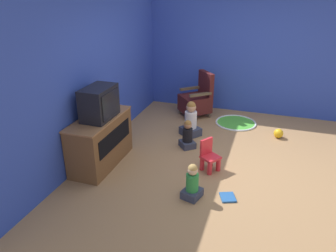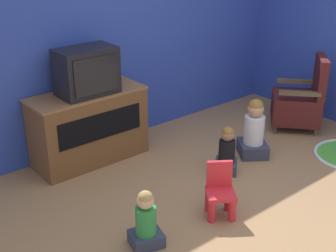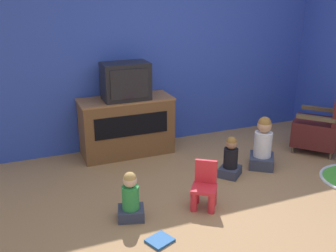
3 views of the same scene
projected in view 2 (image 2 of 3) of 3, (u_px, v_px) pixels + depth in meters
The scene contains 9 objects.
ground_plane at pixel (266, 207), 4.38m from camera, with size 30.00×30.00×0.00m, color #9E754C.
wall_back at pixel (105, 32), 5.25m from camera, with size 5.44×0.12×2.62m.
tv_cabinet at pixel (89, 126), 5.10m from camera, with size 1.26×0.52×0.79m.
television at pixel (87, 71), 4.82m from camera, with size 0.61×0.38×0.49m.
black_armchair at pixel (300, 102), 5.92m from camera, with size 0.79×0.79×0.95m.
yellow_kid_chair at pixel (220, 195), 4.20m from camera, with size 0.35×0.35×0.50m.
child_watching_left at pixel (146, 222), 3.79m from camera, with size 0.31×0.29×0.51m.
child_watching_center at pixel (254, 131), 5.25m from camera, with size 0.45×0.46×0.68m.
child_watching_right at pixel (227, 152), 4.92m from camera, with size 0.35×0.35×0.52m.
Camera 2 is at (-3.06, -2.27, 2.46)m, focal length 50.00 mm.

